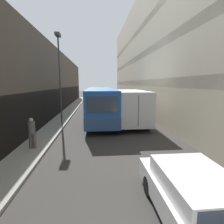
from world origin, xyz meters
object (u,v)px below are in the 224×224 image
Objects in this scene: bus at (100,103)px; street_lamp at (59,63)px; pedestrian at (32,132)px; box_truck at (128,105)px; car_hatchback at (198,199)px; panel_van at (97,100)px.

bus is 5.36m from street_lamp.
pedestrian is 6.73m from street_lamp.
bus reaches higher than box_truck.
car_hatchback is at bearing -63.76° from street_lamp.
car_hatchback is 8.09m from pedestrian.
street_lamp reaches higher than box_truck.
bus is 10.51m from panel_van.
box_truck is at bearing 7.79° from street_lamp.
pedestrian is (-3.58, -18.21, -0.04)m from panel_van.
street_lamp reaches higher than car_hatchback.
pedestrian reaches higher than car_hatchback.
panel_van is 13.86m from street_lamp.
panel_van is at bearing 91.21° from bus.
box_truck reaches higher than panel_van.
street_lamp is (-3.28, -2.41, 3.49)m from bus.
bus is at bearing -88.79° from panel_van.
box_truck is at bearing -33.49° from bus.
pedestrian is at bearing -135.78° from box_truck.
street_lamp is (-5.35, 10.86, 4.42)m from car_hatchback.
bus is at bearing 36.33° from street_lamp.
box_truck reaches higher than car_hatchback.
panel_van is 0.60× the size of street_lamp.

